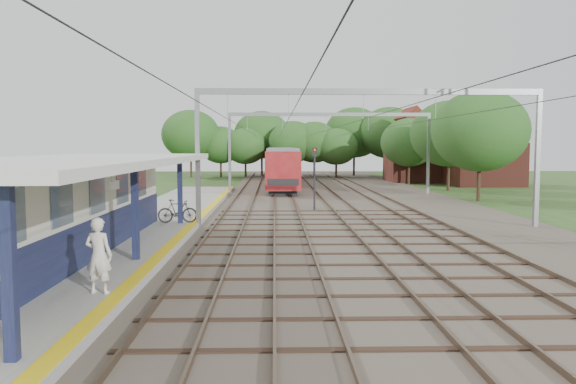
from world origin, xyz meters
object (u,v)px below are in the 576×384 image
object	(u,v)px
train	(281,164)
signal_post	(315,173)
person	(99,255)
bicycle	(178,211)

from	to	relation	value
train	signal_post	xyz separation A→B (m)	(1.85, -27.61, 0.31)
person	train	size ratio (longest dim) A/B	0.05
bicycle	signal_post	bearing A→B (deg)	-46.19
person	signal_post	size ratio (longest dim) A/B	0.49
bicycle	train	distance (m)	35.82
train	signal_post	size ratio (longest dim) A/B	9.12
signal_post	train	bearing A→B (deg)	96.33
person	signal_post	distance (m)	22.36
bicycle	signal_post	xyz separation A→B (m)	(7.39, 7.76, 1.54)
bicycle	train	xyz separation A→B (m)	(5.54, 35.37, 1.23)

